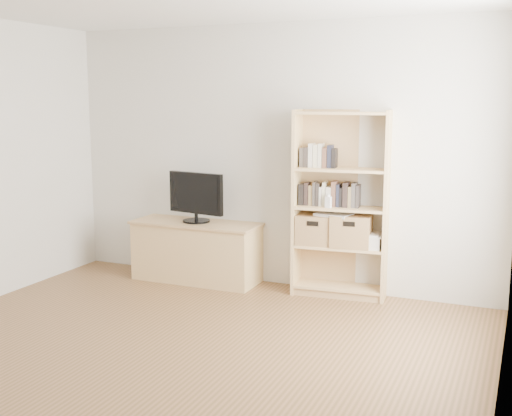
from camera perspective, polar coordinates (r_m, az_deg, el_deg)
The scene contains 13 objects.
floor at distance 4.57m, azimuth -10.39°, elevation -14.66°, with size 4.50×5.00×0.01m, color brown.
back_wall at distance 6.42m, azimuth 1.71°, elevation 4.59°, with size 4.50×0.02×2.60m, color beige.
right_wall at distance 3.49m, azimuth 21.31°, elevation -0.45°, with size 0.02×5.00×2.60m, color beige.
tv_stand at distance 6.69m, azimuth -5.28°, elevation -3.95°, with size 1.30×0.49×0.59m, color tan.
bookshelf at distance 6.09m, azimuth 7.53°, elevation 0.30°, with size 0.89×0.31×1.77m, color tan.
television at distance 6.58m, azimuth -5.36°, elevation 0.97°, with size 0.65×0.05×0.51m, color black.
books_row_mid at distance 6.10m, azimuth 7.58°, elevation 1.12°, with size 0.79×0.15×0.21m, color black.
books_row_upper at distance 6.09m, azimuth 5.83°, elevation 4.47°, with size 0.35×0.13×0.18m, color black.
baby_monitor at distance 6.01m, azimuth 6.44°, elevation 0.52°, with size 0.06×0.04×0.11m, color white.
basket_left at distance 6.18m, azimuth 5.31°, elevation -1.89°, with size 0.35×0.28×0.28m, color #9B7046.
basket_right at distance 6.11m, azimuth 8.47°, elevation -2.00°, with size 0.37×0.30×0.30m, color #9B7046.
laptop at distance 6.11m, azimuth 6.95°, elevation -0.58°, with size 0.33×0.23×0.03m, color white.
magazine_stack at distance 6.10m, azimuth 10.27°, elevation -2.97°, with size 0.17×0.25×0.11m, color beige.
Camera 1 is at (2.35, -3.44, 1.88)m, focal length 45.00 mm.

